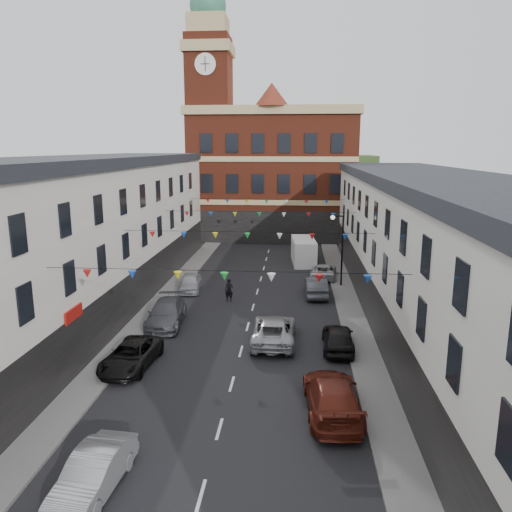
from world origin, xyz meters
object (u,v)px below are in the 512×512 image
(car_left_c, at_px, (131,355))
(street_lamp, at_px, (339,241))
(moving_car, at_px, (274,330))
(car_right_e, at_px, (316,286))
(white_van, at_px, (304,251))
(car_left_b, at_px, (93,473))
(car_right_f, at_px, (324,271))
(car_left_e, at_px, (190,282))
(car_right_d, at_px, (338,338))
(car_left_d, at_px, (166,313))
(car_right_c, at_px, (332,396))
(pedestrian, at_px, (229,290))

(car_left_c, bearing_deg, street_lamp, 58.00)
(street_lamp, bearing_deg, moving_car, -110.87)
(car_right_e, height_order, white_van, white_van)
(car_left_b, distance_m, car_right_f, 30.27)
(car_left_e, distance_m, car_right_d, 15.61)
(street_lamp, bearing_deg, car_right_e, -125.72)
(car_right_e, bearing_deg, car_right_d, 92.48)
(car_right_f, bearing_deg, car_left_c, 66.27)
(car_left_d, distance_m, car_left_e, 7.89)
(car_left_b, distance_m, moving_car, 14.67)
(car_right_c, distance_m, car_right_e, 17.67)
(car_left_b, distance_m, white_van, 35.34)
(car_right_d, relative_size, pedestrian, 2.45)
(street_lamp, relative_size, moving_car, 1.10)
(car_left_c, relative_size, pedestrian, 2.72)
(car_left_c, bearing_deg, car_left_e, 93.73)
(car_right_c, bearing_deg, car_right_e, -93.00)
(street_lamp, distance_m, car_right_f, 4.41)
(car_right_d, xyz_separation_m, car_right_f, (0.00, 16.07, -0.09))
(street_lamp, height_order, car_right_f, street_lamp)
(car_right_f, bearing_deg, car_left_e, 30.20)
(car_right_d, bearing_deg, moving_car, -11.61)
(car_left_d, height_order, pedestrian, pedestrian)
(car_right_e, bearing_deg, car_right_f, -101.45)
(car_left_d, distance_m, car_right_e, 12.35)
(car_right_d, xyz_separation_m, moving_car, (-3.70, 0.84, 0.02))
(car_left_e, relative_size, car_right_d, 0.94)
(car_right_c, distance_m, pedestrian, 16.98)
(car_left_d, height_order, white_van, white_van)
(car_right_d, bearing_deg, car_right_c, 84.59)
(street_lamp, height_order, car_right_c, street_lamp)
(car_right_c, bearing_deg, car_right_d, -99.81)
(car_right_e, height_order, car_right_f, car_right_e)
(car_left_b, bearing_deg, car_right_c, 39.32)
(car_right_e, bearing_deg, car_left_d, 34.19)
(car_right_f, height_order, moving_car, moving_car)
(car_right_c, bearing_deg, pedestrian, -70.36)
(white_van, xyz_separation_m, pedestrian, (-5.71, -13.17, -0.35))
(car_right_e, bearing_deg, car_left_e, -5.41)
(car_right_d, relative_size, white_van, 0.77)
(car_right_e, bearing_deg, street_lamp, -127.99)
(car_right_e, distance_m, white_van, 11.18)
(street_lamp, bearing_deg, car_left_e, -169.86)
(moving_car, relative_size, white_van, 0.98)
(car_left_c, xyz_separation_m, car_right_f, (11.00, 19.29, -0.02))
(car_right_f, height_order, white_van, white_van)
(street_lamp, bearing_deg, car_right_f, 110.77)
(car_right_d, bearing_deg, white_van, -84.34)
(car_right_d, bearing_deg, pedestrian, -48.02)
(car_left_b, xyz_separation_m, car_left_c, (-1.90, 9.58, -0.04))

